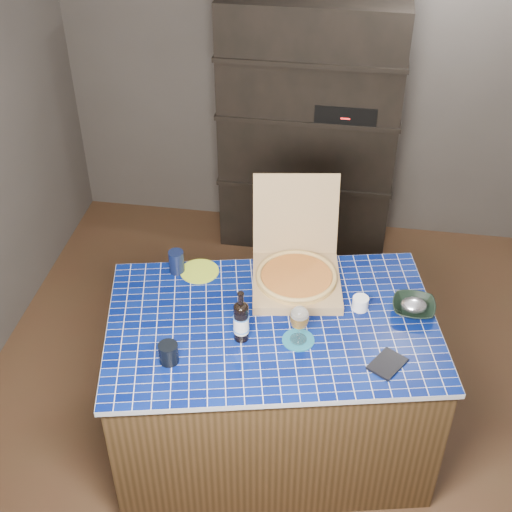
% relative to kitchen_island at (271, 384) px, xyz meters
% --- Properties ---
extents(room, '(3.50, 3.50, 3.50)m').
position_rel_kitchen_island_xyz_m(room, '(-0.01, 0.39, 0.82)').
color(room, '#4E3721').
rests_on(room, ground).
extents(shelving_unit, '(1.20, 0.41, 1.80)m').
position_rel_kitchen_island_xyz_m(shelving_unit, '(-0.01, 1.92, 0.47)').
color(shelving_unit, black).
rests_on(shelving_unit, floor).
extents(kitchen_island, '(1.76, 1.32, 0.87)m').
position_rel_kitchen_island_xyz_m(kitchen_island, '(0.00, 0.00, 0.00)').
color(kitchen_island, '#4C341D').
rests_on(kitchen_island, floor).
extents(pizza_box, '(0.51, 0.60, 0.48)m').
position_rel_kitchen_island_xyz_m(pizza_box, '(0.08, 0.31, 0.50)').
color(pizza_box, tan).
rests_on(pizza_box, kitchen_island).
extents(mead_bottle, '(0.08, 0.08, 0.28)m').
position_rel_kitchen_island_xyz_m(mead_bottle, '(-0.13, -0.13, 0.54)').
color(mead_bottle, black).
rests_on(mead_bottle, kitchen_island).
extents(teal_trivet, '(0.15, 0.15, 0.01)m').
position_rel_kitchen_island_xyz_m(teal_trivet, '(0.13, -0.10, 0.44)').
color(teal_trivet, '#166077').
rests_on(teal_trivet, kitchen_island).
extents(wine_glass, '(0.09, 0.09, 0.20)m').
position_rel_kitchen_island_xyz_m(wine_glass, '(0.13, -0.10, 0.57)').
color(wine_glass, white).
rests_on(wine_glass, teal_trivet).
extents(tumbler, '(0.09, 0.09, 0.10)m').
position_rel_kitchen_island_xyz_m(tumbler, '(-0.43, -0.32, 0.48)').
color(tumbler, black).
rests_on(tumbler, kitchen_island).
extents(dvd_case, '(0.19, 0.21, 0.01)m').
position_rel_kitchen_island_xyz_m(dvd_case, '(0.55, -0.20, 0.44)').
color(dvd_case, black).
rests_on(dvd_case, kitchen_island).
extents(bowl, '(0.22, 0.22, 0.05)m').
position_rel_kitchen_island_xyz_m(bowl, '(0.67, 0.18, 0.46)').
color(bowl, black).
rests_on(bowl, kitchen_island).
extents(foil_contents, '(0.13, 0.11, 0.06)m').
position_rel_kitchen_island_xyz_m(foil_contents, '(0.67, 0.18, 0.47)').
color(foil_contents, silver).
rests_on(foil_contents, bowl).
extents(white_jar, '(0.08, 0.08, 0.07)m').
position_rel_kitchen_island_xyz_m(white_jar, '(0.41, 0.17, 0.47)').
color(white_jar, white).
rests_on(white_jar, kitchen_island).
extents(navy_cup, '(0.08, 0.08, 0.13)m').
position_rel_kitchen_island_xyz_m(navy_cup, '(-0.55, 0.31, 0.50)').
color(navy_cup, black).
rests_on(navy_cup, kitchen_island).
extents(green_trivet, '(0.20, 0.20, 0.01)m').
position_rel_kitchen_island_xyz_m(green_trivet, '(-0.43, 0.33, 0.44)').
color(green_trivet, '#AFCC2B').
rests_on(green_trivet, kitchen_island).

